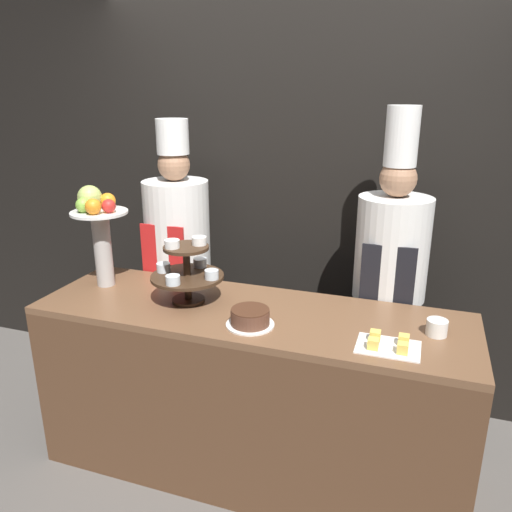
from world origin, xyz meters
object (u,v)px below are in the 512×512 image
object	(u,v)px
tiered_stand	(187,270)
cup_white	(437,327)
chef_center_left	(389,276)
cake_square_tray	(388,344)
cake_round	(250,318)
chef_left	(178,253)
fruit_pedestal	(98,222)

from	to	relation	value
tiered_stand	cup_white	world-z (taller)	tiered_stand
cup_white	chef_center_left	distance (m)	0.56
cake_square_tray	chef_center_left	bearing A→B (deg)	94.68
cake_round	chef_center_left	world-z (taller)	chef_center_left
cake_round	chef_center_left	distance (m)	0.88
chef_left	chef_center_left	size ratio (longest dim) A/B	0.96
tiered_stand	cake_square_tray	xyz separation A→B (m)	(1.01, -0.17, -0.15)
tiered_stand	cake_square_tray	distance (m)	1.03
cup_white	chef_left	bearing A→B (deg)	161.70
cup_white	cake_square_tray	size ratio (longest dim) A/B	0.35
tiered_stand	cake_square_tray	size ratio (longest dim) A/B	1.40
fruit_pedestal	cup_white	size ratio (longest dim) A/B	5.96
fruit_pedestal	cake_square_tray	bearing A→B (deg)	-8.45
cake_square_tray	chef_center_left	xyz separation A→B (m)	(-0.06, 0.69, 0.05)
fruit_pedestal	chef_center_left	world-z (taller)	chef_center_left
tiered_stand	cup_white	xyz separation A→B (m)	(1.20, 0.02, -0.13)
cup_white	cake_square_tray	world-z (taller)	cup_white
tiered_stand	chef_left	bearing A→B (deg)	121.92
tiered_stand	cake_square_tray	world-z (taller)	tiered_stand
fruit_pedestal	chef_left	distance (m)	0.59
cake_square_tray	chef_left	world-z (taller)	chef_left
cake_square_tray	chef_left	size ratio (longest dim) A/B	0.15
cake_round	cake_square_tray	world-z (taller)	cake_round
tiered_stand	fruit_pedestal	world-z (taller)	fruit_pedestal
fruit_pedestal	cake_square_tray	world-z (taller)	fruit_pedestal
tiered_stand	cake_round	distance (m)	0.44
chef_left	chef_center_left	distance (m)	1.28
cup_white	cake_square_tray	xyz separation A→B (m)	(-0.19, -0.19, -0.02)
fruit_pedestal	cake_square_tray	distance (m)	1.61
cake_round	cup_white	xyz separation A→B (m)	(0.81, 0.18, -0.00)
tiered_stand	chef_left	xyz separation A→B (m)	(-0.33, 0.52, -0.11)
cup_white	cake_square_tray	distance (m)	0.27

